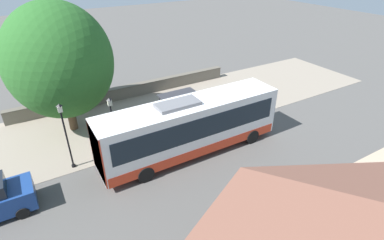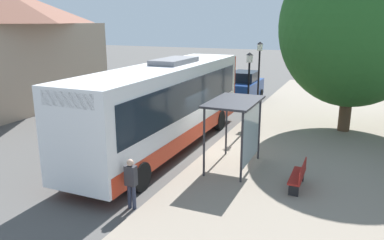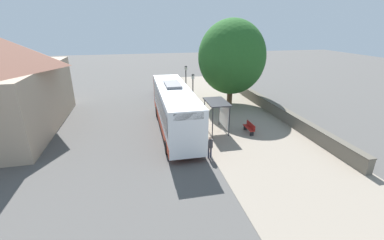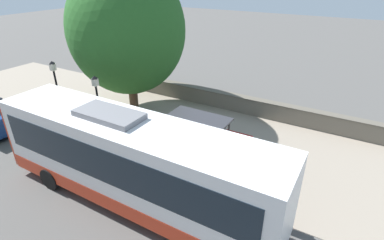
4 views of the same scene
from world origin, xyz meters
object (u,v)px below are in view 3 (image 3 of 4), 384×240
object	(u,v)px
parked_car_behind_bus	(164,88)
street_lamp_far	(186,82)
shade_tree	(232,57)
bus	(175,108)
pedestrian	(210,145)
bus_shelter	(218,107)
street_lamp_near	(193,90)
bench	(249,128)

from	to	relation	value
parked_car_behind_bus	street_lamp_far	bearing A→B (deg)	114.90
street_lamp_far	parked_car_behind_bus	bearing A→B (deg)	-65.10
shade_tree	street_lamp_far	bearing A→B (deg)	-12.06
bus	street_lamp_far	world-z (taller)	street_lamp_far
bus	pedestrian	world-z (taller)	bus
pedestrian	street_lamp_far	world-z (taller)	street_lamp_far
pedestrian	street_lamp_far	distance (m)	12.51
bus_shelter	street_lamp_far	size ratio (longest dim) A/B	0.65
street_lamp_far	bus_shelter	bearing A→B (deg)	98.38
bus	street_lamp_near	bearing A→B (deg)	-120.58
bench	street_lamp_near	bearing A→B (deg)	-60.90
shade_tree	parked_car_behind_bus	world-z (taller)	shade_tree
parked_car_behind_bus	street_lamp_near	bearing A→B (deg)	107.05
pedestrian	shade_tree	world-z (taller)	shade_tree
bench	street_lamp_near	distance (m)	7.34
pedestrian	street_lamp_far	bearing A→B (deg)	-93.50
bus	street_lamp_near	world-z (taller)	street_lamp_near
pedestrian	shade_tree	distance (m)	13.34
pedestrian	parked_car_behind_bus	world-z (taller)	parked_car_behind_bus
pedestrian	street_lamp_near	bearing A→B (deg)	-95.53
street_lamp_far	bench	bearing A→B (deg)	111.90
shade_tree	bus_shelter	bearing A→B (deg)	62.95
bus	bus_shelter	xyz separation A→B (m)	(-3.51, 1.00, 0.16)
street_lamp_far	shade_tree	size ratio (longest dim) A/B	0.47
street_lamp_far	street_lamp_near	bearing A→B (deg)	93.45
bus	bus_shelter	distance (m)	3.65
bus_shelter	parked_car_behind_bus	world-z (taller)	bus_shelter
street_lamp_near	shade_tree	size ratio (longest dim) A/B	0.43
street_lamp_near	shade_tree	distance (m)	5.70
pedestrian	street_lamp_near	distance (m)	9.72
street_lamp_near	bench	bearing A→B (deg)	119.10
pedestrian	street_lamp_far	size ratio (longest dim) A/B	0.36
bus_shelter	street_lamp_far	world-z (taller)	street_lamp_far
bench	parked_car_behind_bus	size ratio (longest dim) A/B	0.38
bus_shelter	shade_tree	bearing A→B (deg)	-117.05
pedestrian	parked_car_behind_bus	xyz separation A→B (m)	(1.28, -16.76, 0.07)
bus	parked_car_behind_bus	world-z (taller)	bus
bus	bench	size ratio (longest dim) A/B	7.47
bus	bench	bearing A→B (deg)	161.65
bus_shelter	bench	bearing A→B (deg)	158.18
bus	bench	xyz separation A→B (m)	(-5.95, 1.97, -1.52)
pedestrian	street_lamp_near	world-z (taller)	street_lamp_near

